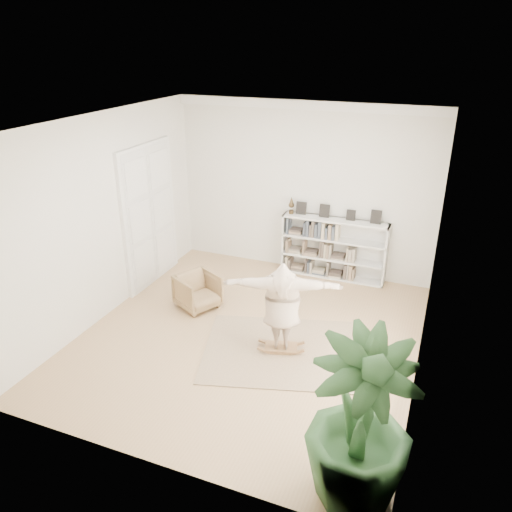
{
  "coord_description": "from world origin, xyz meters",
  "views": [
    {
      "loc": [
        2.78,
        -6.73,
        4.75
      ],
      "look_at": [
        -0.04,
        0.4,
        1.34
      ],
      "focal_mm": 35.0,
      "sensor_mm": 36.0,
      "label": 1
    }
  ],
  "objects_px": {
    "bookshelf": "(333,249)",
    "armchair": "(198,291)",
    "rocker_board": "(281,347)",
    "houseplant": "(360,423)",
    "person": "(282,304)"
  },
  "relations": [
    {
      "from": "bookshelf",
      "to": "houseplant",
      "type": "height_order",
      "value": "houseplant"
    },
    {
      "from": "rocker_board",
      "to": "houseplant",
      "type": "xyz_separation_m",
      "value": [
        1.66,
        -2.34,
        0.95
      ]
    },
    {
      "from": "bookshelf",
      "to": "rocker_board",
      "type": "xyz_separation_m",
      "value": [
        -0.1,
        -3.03,
        -0.57
      ]
    },
    {
      "from": "armchair",
      "to": "bookshelf",
      "type": "bearing_deg",
      "value": -14.48
    },
    {
      "from": "houseplant",
      "to": "bookshelf",
      "type": "bearing_deg",
      "value": 106.17
    },
    {
      "from": "bookshelf",
      "to": "armchair",
      "type": "distance_m",
      "value": 3.04
    },
    {
      "from": "armchair",
      "to": "rocker_board",
      "type": "bearing_deg",
      "value": -84.43
    },
    {
      "from": "bookshelf",
      "to": "armchair",
      "type": "xyz_separation_m",
      "value": [
        -2.04,
        -2.23,
        -0.31
      ]
    },
    {
      "from": "bookshelf",
      "to": "person",
      "type": "relative_size",
      "value": 1.19
    },
    {
      "from": "rocker_board",
      "to": "person",
      "type": "relative_size",
      "value": 0.32
    },
    {
      "from": "rocker_board",
      "to": "houseplant",
      "type": "relative_size",
      "value": 0.29
    },
    {
      "from": "rocker_board",
      "to": "houseplant",
      "type": "distance_m",
      "value": 3.02
    },
    {
      "from": "armchair",
      "to": "rocker_board",
      "type": "relative_size",
      "value": 1.23
    },
    {
      "from": "person",
      "to": "bookshelf",
      "type": "bearing_deg",
      "value": -107.98
    },
    {
      "from": "houseplant",
      "to": "armchair",
      "type": "bearing_deg",
      "value": 138.9
    }
  ]
}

